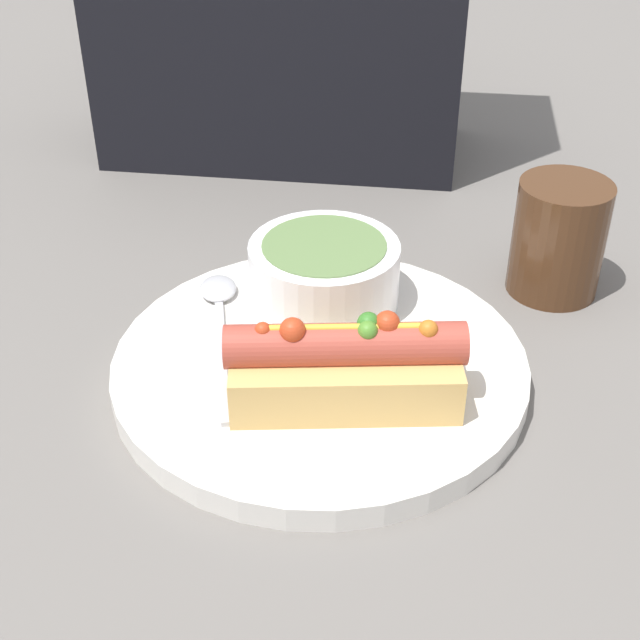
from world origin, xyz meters
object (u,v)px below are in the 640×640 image
spoon (219,306)px  drinking_glass (559,238)px  hot_dog (345,366)px  soup_bowl (324,271)px

spoon → drinking_glass: 0.27m
spoon → hot_dog: bearing=-145.1°
soup_bowl → drinking_glass: size_ratio=1.20×
hot_dog → spoon: bearing=130.5°
spoon → drinking_glass: size_ratio=1.86×
hot_dog → drinking_glass: (0.15, 0.18, 0.00)m
drinking_glass → soup_bowl: bearing=-157.9°
soup_bowl → spoon: soup_bowl is taller
hot_dog → drinking_glass: drinking_glass is taller
hot_dog → drinking_glass: size_ratio=1.67×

